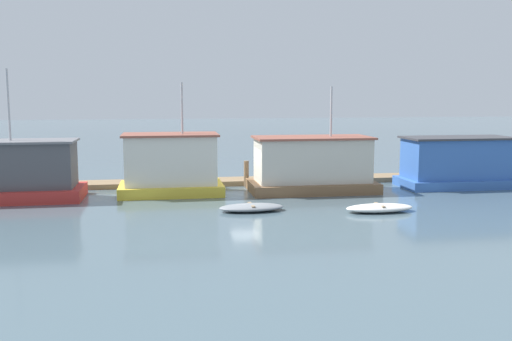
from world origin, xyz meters
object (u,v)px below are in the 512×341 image
Objects in this scene: houseboat_yellow at (171,165)px; dinghy_grey at (251,207)px; dinghy_white at (380,208)px; houseboat_brown at (312,166)px; mooring_post_near_right at (202,172)px; houseboat_blue at (457,163)px; mooring_post_far_left at (246,174)px; houseboat_red at (11,173)px.

houseboat_yellow is 1.97× the size of dinghy_grey.
dinghy_white is (9.74, -6.69, -1.42)m from houseboat_yellow.
dinghy_white is at bearing -11.20° from dinghy_grey.
houseboat_brown reaches higher than mooring_post_near_right.
houseboat_blue is 4.31× the size of mooring_post_far_left.
houseboat_yellow is 17.15m from houseboat_blue.
dinghy_grey is (3.72, -5.50, -1.43)m from houseboat_yellow.
houseboat_brown is at bearing 105.15° from dinghy_white.
dinghy_white is (-7.41, -6.40, -1.26)m from houseboat_blue.
houseboat_red is at bearing -179.22° from houseboat_blue.
houseboat_red reaches higher than dinghy_grey.
houseboat_yellow is at bearing 176.58° from houseboat_brown.
dinghy_white is at bearing -47.12° from mooring_post_near_right.
mooring_post_near_right is at bearing 132.88° from dinghy_white.
houseboat_brown is at bearing -3.42° from houseboat_yellow.
mooring_post_near_right is (-6.18, 2.25, -0.55)m from houseboat_brown.
dinghy_grey is at bearing -55.91° from houseboat_yellow.
mooring_post_far_left is (0.82, 7.27, 0.61)m from dinghy_grey.
houseboat_red is 1.01× the size of houseboat_brown.
houseboat_blue reaches higher than dinghy_grey.
houseboat_brown is 6.76m from dinghy_grey.
houseboat_brown reaches higher than dinghy_grey.
houseboat_yellow reaches higher than mooring_post_near_right.
dinghy_white is at bearing -139.18° from houseboat_blue.
dinghy_grey is at bearing -130.80° from houseboat_brown.
mooring_post_near_right is at bearing 180.00° from mooring_post_far_left.
houseboat_yellow is at bearing 179.02° from houseboat_blue.
mooring_post_far_left is at bearing 10.59° from houseboat_red.
houseboat_yellow is at bearing 145.50° from dinghy_white.
mooring_post_near_right is at bearing 172.29° from houseboat_blue.
houseboat_blue is (25.49, 0.35, -0.03)m from houseboat_red.
houseboat_blue is 14.45m from dinghy_grey.
houseboat_blue is 15.42m from mooring_post_near_right.
houseboat_yellow is 3.30× the size of mooring_post_near_right.
houseboat_yellow is 3.95× the size of mooring_post_far_left.
mooring_post_far_left is at bearing 21.29° from houseboat_yellow.
dinghy_grey is at bearing 168.80° from dinghy_white.
houseboat_red is 1.07× the size of houseboat_blue.
houseboat_brown is 1.06× the size of houseboat_blue.
houseboat_yellow is 11.90m from dinghy_white.
houseboat_red is 25.50m from houseboat_blue.
mooring_post_near_right is (1.88, 1.77, -0.67)m from houseboat_yellow.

